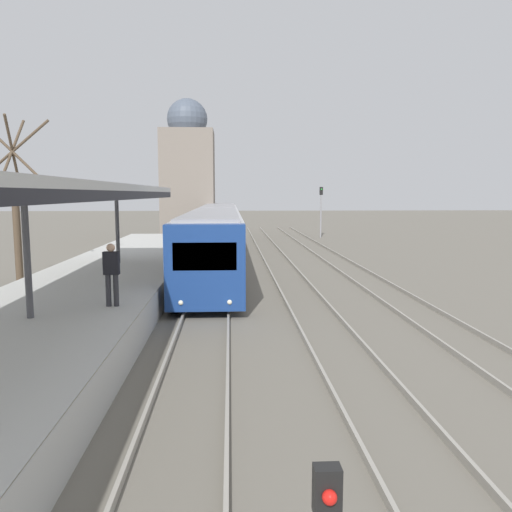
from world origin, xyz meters
The scene contains 6 objects.
platform_canopy centered at (-3.96, 14.55, 4.09)m, with size 4.00×23.84×3.23m.
person_on_platform centered at (-2.32, 15.71, 1.94)m, with size 0.40×0.22×1.66m.
train_near centered at (0.00, 32.74, 1.73)m, with size 2.56×29.53×3.12m.
signal_mast_far centered at (8.99, 47.34, 2.89)m, with size 0.28×0.29×4.55m.
distant_domed_building centered at (-2.89, 47.63, 5.76)m, with size 4.59×4.59×12.19m.
bare_tree_background centered at (-8.73, 25.39, 3.39)m, with size 3.31×2.06×7.27m.
Camera 1 is at (0.79, 2.62, 3.94)m, focal length 35.00 mm.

